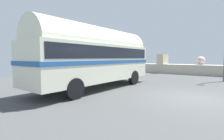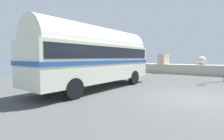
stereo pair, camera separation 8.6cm
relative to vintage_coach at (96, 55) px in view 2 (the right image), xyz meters
The scene contains 3 objects.
ground 5.66m from the vintage_coach, ahead, with size 32.00×26.00×0.02m.
breakwater 13.67m from the vintage_coach, 67.26° to the left, with size 31.36×2.08×2.30m.
vintage_coach is the anchor object (origin of this frame).
Camera 2 is at (1.54, -8.13, 1.87)m, focal length 26.41 mm.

